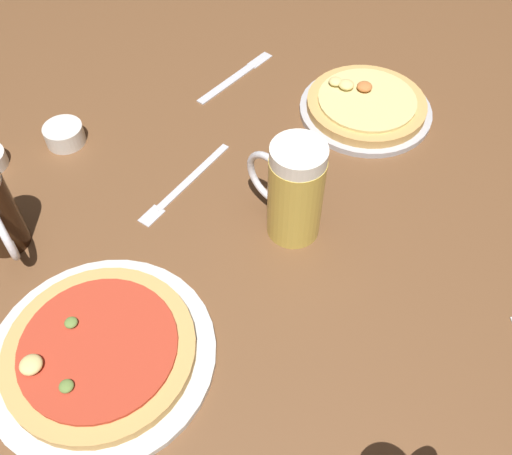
% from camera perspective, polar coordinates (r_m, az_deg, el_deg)
% --- Properties ---
extents(ground_plane, '(2.40, 2.40, 0.03)m').
position_cam_1_polar(ground_plane, '(0.96, 0.00, -1.30)').
color(ground_plane, brown).
extents(pizza_plate_near, '(0.33, 0.33, 0.05)m').
position_cam_1_polar(pizza_plate_near, '(0.85, -15.33, -11.96)').
color(pizza_plate_near, silver).
rests_on(pizza_plate_near, ground_plane).
extents(pizza_plate_far, '(0.26, 0.26, 0.05)m').
position_cam_1_polar(pizza_plate_far, '(1.18, 10.93, 11.88)').
color(pizza_plate_far, '#B2B2B7').
rests_on(pizza_plate_far, ground_plane).
extents(beer_mug_amber, '(0.10, 0.14, 0.18)m').
position_cam_1_polar(beer_mug_amber, '(0.89, 3.79, 3.69)').
color(beer_mug_amber, gold).
rests_on(beer_mug_amber, ground_plane).
extents(ramekin_sauce, '(0.07, 0.07, 0.04)m').
position_cam_1_polar(ramekin_sauce, '(1.15, -18.64, 8.82)').
color(ramekin_sauce, silver).
rests_on(ramekin_sauce, ground_plane).
extents(knife_right, '(0.20, 0.14, 0.01)m').
position_cam_1_polar(knife_right, '(1.26, -2.00, 14.90)').
color(knife_right, silver).
rests_on(knife_right, ground_plane).
extents(fork_spare, '(0.20, 0.16, 0.01)m').
position_cam_1_polar(fork_spare, '(1.03, -7.17, 4.34)').
color(fork_spare, silver).
rests_on(fork_spare, ground_plane).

